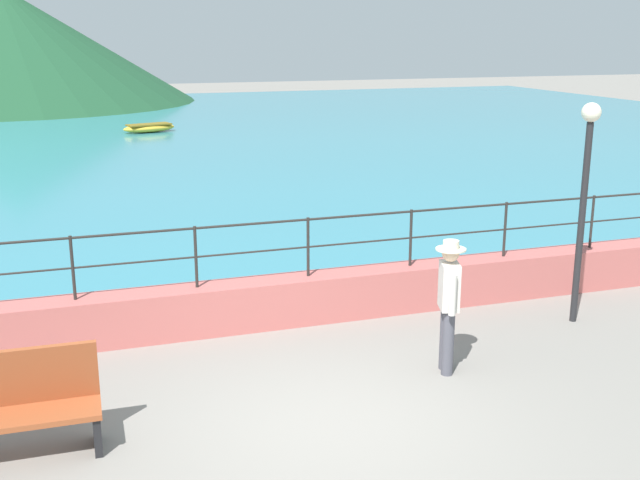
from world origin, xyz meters
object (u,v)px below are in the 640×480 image
bench_main (14,405)px  lamp_post (585,178)px  person_walking (449,300)px  boat_2 (149,128)px

bench_main → lamp_post: (7.82, 1.44, 1.63)m
bench_main → person_walking: bearing=4.7°
bench_main → person_walking: person_walking is taller
bench_main → person_walking: 5.18m
boat_2 → person_walking: bearing=-88.2°
bench_main → lamp_post: 8.12m
person_walking → lamp_post: size_ratio=0.53×
boat_2 → bench_main: bearing=-99.3°
bench_main → boat_2: (4.32, 26.27, -0.30)m
bench_main → person_walking: (5.15, 0.43, 0.42)m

